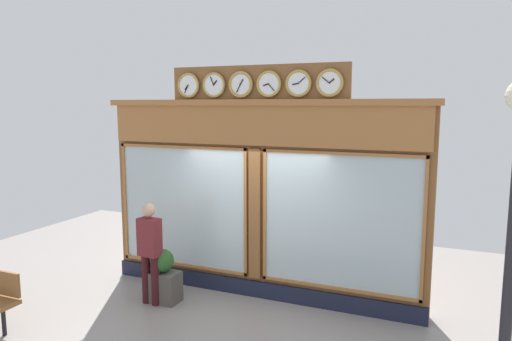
{
  "coord_description": "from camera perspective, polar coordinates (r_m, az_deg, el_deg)",
  "views": [
    {
      "loc": [
        -2.97,
        7.04,
        3.26
      ],
      "look_at": [
        0.0,
        0.0,
        2.18
      ],
      "focal_mm": 32.84,
      "sensor_mm": 36.0,
      "label": 1
    }
  ],
  "objects": [
    {
      "name": "shop_facade",
      "position": [
        7.9,
        0.35,
        -3.15
      ],
      "size": [
        5.68,
        0.42,
        3.88
      ],
      "color": "brown",
      "rests_on": "ground_plane"
    },
    {
      "name": "pedestrian",
      "position": [
        7.88,
        -12.81,
        -9.31
      ],
      "size": [
        0.38,
        0.26,
        1.69
      ],
      "color": "#3A1316",
      "rests_on": "ground_plane"
    },
    {
      "name": "planter_box",
      "position": [
        8.16,
        -11.27,
        -13.69
      ],
      "size": [
        0.56,
        0.36,
        0.51
      ],
      "primitive_type": "cube",
      "color": "#4C4742",
      "rests_on": "ground_plane"
    },
    {
      "name": "planter_shrub",
      "position": [
        8.01,
        -11.36,
        -10.71
      ],
      "size": [
        0.39,
        0.39,
        0.39
      ],
      "primitive_type": "sphere",
      "color": "#285623",
      "rests_on": "planter_box"
    }
  ]
}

